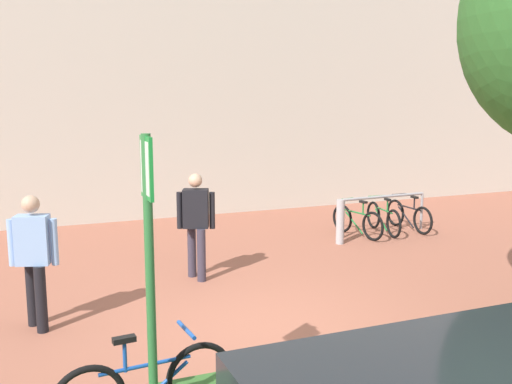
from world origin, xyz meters
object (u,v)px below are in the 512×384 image
object	(u,v)px
bike_rack_cluster	(383,217)
person_casual_tan	(34,254)
bollard_steel	(340,222)
person_suited_dark	(196,219)
parking_sign_post	(149,243)

from	to	relation	value
bike_rack_cluster	person_casual_tan	world-z (taller)	person_casual_tan
bollard_steel	person_suited_dark	bearing A→B (deg)	-161.27
person_casual_tan	person_suited_dark	world-z (taller)	same
bike_rack_cluster	bollard_steel	xyz separation A→B (m)	(-1.34, -0.47, 0.10)
parking_sign_post	bollard_steel	bearing A→B (deg)	46.85
bollard_steel	person_casual_tan	size ratio (longest dim) A/B	0.52
person_casual_tan	person_suited_dark	xyz separation A→B (m)	(2.44, 1.22, 0.00)
parking_sign_post	person_suited_dark	xyz separation A→B (m)	(1.54, 4.04, -0.72)
bike_rack_cluster	person_casual_tan	xyz separation A→B (m)	(-7.07, -2.80, 0.63)
bike_rack_cluster	person_casual_tan	size ratio (longest dim) A/B	1.23
bollard_steel	person_casual_tan	xyz separation A→B (m)	(-5.73, -2.33, 0.53)
person_casual_tan	parking_sign_post	bearing A→B (deg)	-72.28
bollard_steel	person_casual_tan	bearing A→B (deg)	-157.83
bike_rack_cluster	bollard_steel	distance (m)	1.42
parking_sign_post	person_suited_dark	bearing A→B (deg)	69.09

